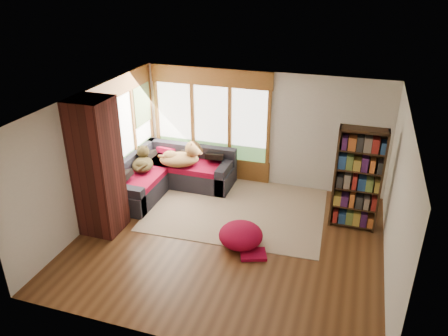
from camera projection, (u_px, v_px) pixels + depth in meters
The scene contains 17 objects.
floor at pixel (229, 240), 8.12m from camera, with size 5.50×5.50×0.00m, color #4C2B15.
ceiling at pixel (230, 105), 7.00m from camera, with size 5.50×5.50×0.00m, color white.
wall_back at pixel (262, 129), 9.71m from camera, with size 5.50×0.04×2.60m, color silver.
wall_front at pixel (170, 264), 5.41m from camera, with size 5.50×0.04×2.60m, color silver.
wall_left at pixel (91, 158), 8.32m from camera, with size 0.04×5.00×2.60m, color silver.
wall_right at pixel (397, 202), 6.81m from camera, with size 0.04×5.00×2.60m, color silver.
windows_back at pixel (211, 122), 9.99m from camera, with size 2.82×0.10×1.90m.
windows_left at pixel (124, 134), 9.32m from camera, with size 0.10×2.62×1.90m.
roller_blind at pixel (142, 105), 9.85m from camera, with size 0.03×0.72×0.90m, color #79985D.
brick_chimney at pixel (97, 168), 7.92m from camera, with size 0.70×0.70×2.60m, color #471914.
sectional_sofa at pixel (169, 173), 9.99m from camera, with size 2.20×2.20×0.80m.
area_rug at pixel (237, 208), 9.14m from camera, with size 3.56×2.72×0.01m, color beige.
bookshelf at pixel (358, 180), 8.12m from camera, with size 0.87×0.29×2.02m.
pouf at pixel (241, 235), 7.87m from camera, with size 0.80×0.80×0.43m, color #9E0626.
dog_tan at pixel (182, 156), 9.65m from camera, with size 1.03×0.82×0.50m.
dog_brindle at pixel (143, 161), 9.54m from camera, with size 0.68×0.83×0.40m.
throw_pillows at pixel (172, 153), 9.91m from camera, with size 1.98×1.68×0.45m.
Camera 1 is at (1.97, -6.46, 4.71)m, focal length 35.00 mm.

